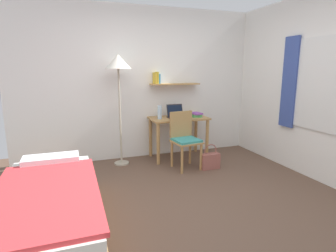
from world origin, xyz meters
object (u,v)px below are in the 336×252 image
(desk, at_px, (179,125))
(standing_lamp, at_px, (118,68))
(water_bottle, at_px, (160,112))
(laptop, at_px, (176,114))
(book_stack, at_px, (196,115))
(handbag, at_px, (210,160))
(desk_chair, at_px, (185,137))
(bed, at_px, (49,210))

(desk, bearing_deg, standing_lamp, -179.77)
(desk, xyz_separation_m, water_bottle, (-0.36, -0.04, 0.26))
(laptop, xyz_separation_m, book_stack, (0.37, -0.05, -0.02))
(handbag, bearing_deg, laptop, 113.65)
(water_bottle, distance_m, handbag, 1.15)
(desk_chair, bearing_deg, handbag, -29.61)
(water_bottle, bearing_deg, laptop, 9.52)
(water_bottle, bearing_deg, standing_lamp, 177.02)
(desk, xyz_separation_m, desk_chair, (-0.09, -0.50, -0.09))
(desk_chair, bearing_deg, water_bottle, 119.91)
(standing_lamp, height_order, laptop, standing_lamp)
(desk, bearing_deg, desk_chair, -100.73)
(laptop, bearing_deg, desk_chair, -95.02)
(desk, relative_size, handbag, 2.47)
(water_bottle, bearing_deg, desk_chair, -60.09)
(desk_chair, relative_size, book_stack, 3.64)
(bed, distance_m, water_bottle, 2.46)
(handbag, bearing_deg, water_bottle, 133.19)
(desk_chair, distance_m, handbag, 0.54)
(desk, relative_size, laptop, 3.37)
(bed, xyz_separation_m, handbag, (2.29, 1.04, -0.10))
(water_bottle, xyz_separation_m, handbag, (0.62, -0.66, -0.71))
(desk_chair, distance_m, laptop, 0.59)
(bed, relative_size, standing_lamp, 1.12)
(bed, bearing_deg, water_bottle, 45.68)
(bed, height_order, desk_chair, desk_chair)
(desk_chair, distance_m, book_stack, 0.68)
(standing_lamp, bearing_deg, desk, 0.23)
(water_bottle, height_order, handbag, water_bottle)
(standing_lamp, relative_size, book_stack, 7.24)
(desk, height_order, handbag, desk)
(laptop, bearing_deg, handbag, -66.35)
(desk_chair, bearing_deg, bed, -147.17)
(book_stack, xyz_separation_m, handbag, (-0.06, -0.67, -0.63))
(standing_lamp, bearing_deg, book_stack, -1.32)
(desk_chair, distance_m, standing_lamp, 1.51)
(standing_lamp, height_order, water_bottle, standing_lamp)
(desk_chair, xyz_separation_m, handbag, (0.36, -0.20, -0.36))
(water_bottle, bearing_deg, book_stack, 0.30)
(bed, relative_size, desk_chair, 2.23)
(bed, distance_m, laptop, 2.70)
(bed, xyz_separation_m, standing_lamp, (1.00, 1.74, 1.34))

